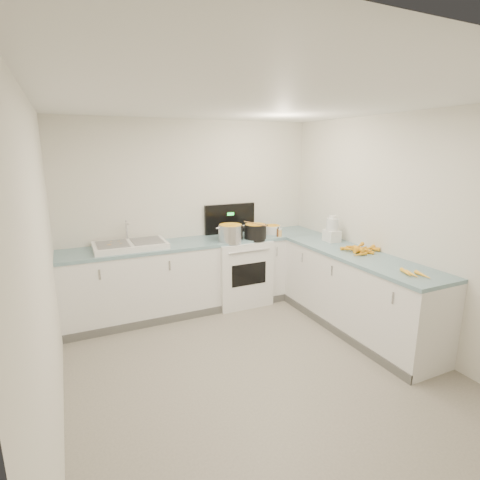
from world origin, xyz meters
name	(u,v)px	position (x,y,z in m)	size (l,w,h in m)	color
floor	(260,371)	(0.00, 0.00, 0.00)	(3.50, 4.00, 0.00)	gray
ceiling	(264,101)	(0.00, 0.00, 2.50)	(3.50, 4.00, 0.00)	silver
wall_back	(192,214)	(0.00, 2.00, 1.25)	(3.50, 2.50, 0.00)	silver
wall_left	(45,274)	(-1.75, 0.00, 1.25)	(4.00, 2.50, 0.00)	silver
wall_right	(402,230)	(1.75, 0.00, 1.25)	(4.00, 2.50, 0.00)	silver
counter_back	(201,274)	(0.00, 1.70, 0.47)	(3.50, 0.62, 0.94)	white
counter_right	(357,292)	(1.45, 0.30, 0.47)	(0.62, 2.20, 0.94)	white
stove	(238,269)	(0.55, 1.69, 0.47)	(0.76, 0.65, 1.36)	white
sink	(130,245)	(-0.90, 1.70, 0.98)	(0.86, 0.52, 0.31)	white
steel_pot	(231,234)	(0.36, 1.52, 1.04)	(0.32, 0.32, 0.24)	silver
black_pot	(255,232)	(0.72, 1.51, 1.03)	(0.30, 0.30, 0.21)	black
wooden_spoon	(255,224)	(0.72, 1.51, 1.14)	(0.02, 0.02, 0.42)	#AD7A47
mixing_bowl	(272,229)	(1.08, 1.68, 1.00)	(0.25, 0.25, 0.12)	white
extract_bottle	(278,233)	(1.06, 1.48, 0.99)	(0.04, 0.04, 0.11)	#593319
spice_jar	(280,233)	(1.08, 1.46, 0.99)	(0.05, 0.05, 0.10)	#E5B266
food_processor	(332,230)	(1.55, 0.94, 1.09)	(0.18, 0.21, 0.34)	white
carrot_pile	(361,249)	(1.53, 0.36, 0.97)	(0.46, 0.35, 0.09)	#F5A71E
peeled_carrots	(414,274)	(1.38, -0.51, 0.96)	(0.18, 0.32, 0.04)	yellow
peelings	(113,244)	(-1.10, 1.71, 1.02)	(0.17, 0.23, 0.01)	tan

